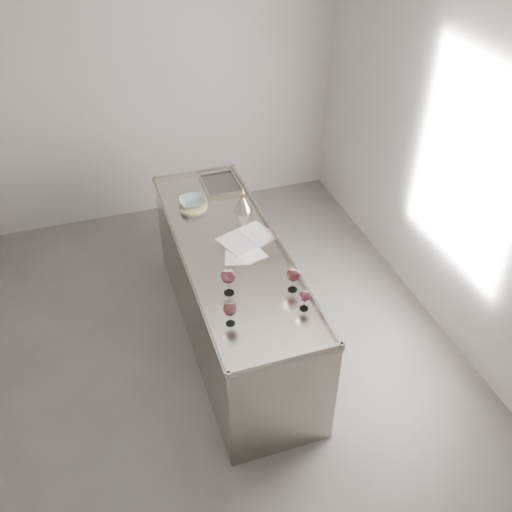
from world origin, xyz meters
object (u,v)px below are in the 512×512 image
object	(u,v)px
wine_funnel	(243,205)
wine_glass_left	(230,309)
wine_glass_middle	(228,277)
wine_glass_small	(305,296)
wine_glass_right	(293,275)
counter	(232,294)
notebook	(247,238)
ceramic_bowl	(193,202)

from	to	relation	value
wine_funnel	wine_glass_left	bearing A→B (deg)	-110.84
wine_funnel	wine_glass_middle	bearing A→B (deg)	-112.74
wine_glass_small	wine_glass_right	bearing A→B (deg)	90.62
wine_glass_middle	wine_funnel	size ratio (longest dim) A/B	0.91
wine_glass_middle	counter	bearing A→B (deg)	72.25
wine_funnel	notebook	bearing A→B (deg)	-102.68
wine_glass_small	wine_funnel	distance (m)	1.25
wine_glass_small	wine_funnel	bearing A→B (deg)	91.62
wine_glass_middle	wine_glass_small	xyz separation A→B (m)	(0.43, -0.31, -0.04)
wine_glass_middle	wine_glass_right	xyz separation A→B (m)	(0.43, -0.11, -0.01)
counter	wine_glass_small	distance (m)	1.02
wine_glass_small	notebook	world-z (taller)	wine_glass_small
wine_glass_small	wine_funnel	world-z (taller)	wine_funnel
notebook	counter	bearing A→B (deg)	-173.68
ceramic_bowl	wine_funnel	world-z (taller)	wine_funnel
counter	wine_funnel	xyz separation A→B (m)	(0.24, 0.45, 0.54)
counter	wine_funnel	distance (m)	0.74
counter	wine_glass_left	xyz separation A→B (m)	(-0.23, -0.78, 0.59)
wine_glass_right	notebook	xyz separation A→B (m)	(-0.12, 0.67, -0.13)
counter	notebook	distance (m)	0.50
wine_glass_left	wine_funnel	world-z (taller)	wine_funnel
notebook	ceramic_bowl	xyz separation A→B (m)	(-0.29, 0.58, 0.04)
ceramic_bowl	wine_funnel	size ratio (longest dim) A/B	0.98
wine_glass_left	ceramic_bowl	bearing A→B (deg)	86.33
notebook	wine_funnel	bearing A→B (deg)	57.39
counter	ceramic_bowl	size ratio (longest dim) A/B	10.92
wine_glass_middle	notebook	world-z (taller)	wine_glass_middle
notebook	wine_funnel	size ratio (longest dim) A/B	2.14
wine_glass_right	wine_glass_middle	bearing A→B (deg)	165.82
wine_glass_right	wine_funnel	xyz separation A→B (m)	(-0.03, 1.05, -0.06)
wine_glass_left	wine_funnel	xyz separation A→B (m)	(0.47, 1.23, -0.06)
wine_glass_left	counter	bearing A→B (deg)	73.48
wine_glass_right	wine_funnel	bearing A→B (deg)	91.81
wine_glass_middle	ceramic_bowl	bearing A→B (deg)	89.14
wine_glass_left	wine_glass_small	bearing A→B (deg)	-2.08
notebook	wine_glass_small	bearing A→B (deg)	-102.09
wine_glass_left	notebook	distance (m)	0.95
wine_funnel	counter	bearing A→B (deg)	-117.74
wine_glass_right	wine_funnel	distance (m)	1.05
wine_glass_left	wine_glass_small	distance (m)	0.51
wine_glass_middle	wine_glass_small	world-z (taller)	wine_glass_middle
notebook	wine_funnel	distance (m)	0.39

